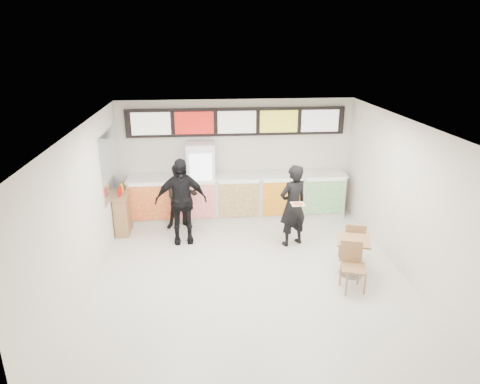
{
  "coord_description": "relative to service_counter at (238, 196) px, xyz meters",
  "views": [
    {
      "loc": [
        -0.91,
        -7.23,
        4.42
      ],
      "look_at": [
        -0.12,
        1.2,
        1.37
      ],
      "focal_mm": 32.0,
      "sensor_mm": 36.0,
      "label": 1
    }
  ],
  "objects": [
    {
      "name": "wall_left",
      "position": [
        -3.0,
        -3.09,
        0.93
      ],
      "size": [
        0.0,
        7.0,
        7.0
      ],
      "primitive_type": "plane",
      "rotation": [
        1.57,
        0.0,
        1.57
      ],
      "color": "silver",
      "rests_on": "floor"
    },
    {
      "name": "wall_back",
      "position": [
        -0.0,
        0.41,
        0.93
      ],
      "size": [
        6.0,
        0.0,
        6.0
      ],
      "primitive_type": "plane",
      "rotation": [
        1.57,
        0.0,
        0.0
      ],
      "color": "silver",
      "rests_on": "floor"
    },
    {
      "name": "mirror_panel",
      "position": [
        -2.99,
        -0.64,
        1.18
      ],
      "size": [
        0.01,
        2.0,
        1.5
      ],
      "primitive_type": "cube",
      "color": "#B2B7BF",
      "rests_on": "wall_left"
    },
    {
      "name": "wall_right",
      "position": [
        3.0,
        -3.09,
        0.93
      ],
      "size": [
        0.0,
        7.0,
        7.0
      ],
      "primitive_type": "plane",
      "rotation": [
        1.57,
        0.0,
        -1.57
      ],
      "color": "silver",
      "rests_on": "floor"
    },
    {
      "name": "customer_mid",
      "position": [
        -1.4,
        -1.31,
        0.42
      ],
      "size": [
        1.19,
        0.56,
        1.98
      ],
      "primitive_type": "imported",
      "rotation": [
        0.0,
        0.0,
        0.07
      ],
      "color": "black",
      "rests_on": "floor"
    },
    {
      "name": "customer_main",
      "position": [
        1.07,
        -1.68,
        0.37
      ],
      "size": [
        0.81,
        0.68,
        1.88
      ],
      "primitive_type": "imported",
      "rotation": [
        0.0,
        0.0,
        3.55
      ],
      "color": "black",
      "rests_on": "floor"
    },
    {
      "name": "drinks_fridge",
      "position": [
        -0.93,
        0.02,
        0.43
      ],
      "size": [
        0.7,
        0.67,
        2.0
      ],
      "color": "white",
      "rests_on": "floor"
    },
    {
      "name": "cafe_table",
      "position": [
        1.97,
        -3.11,
        -0.04
      ],
      "size": [
        0.86,
        1.61,
        0.91
      ],
      "rotation": [
        0.0,
        0.0,
        -0.3
      ],
      "color": "#9D7B48",
      "rests_on": "floor"
    },
    {
      "name": "condiment_ledge",
      "position": [
        -2.82,
        -0.64,
        -0.08
      ],
      "size": [
        0.35,
        0.87,
        1.16
      ],
      "color": "#9D7B48",
      "rests_on": "floor"
    },
    {
      "name": "menu_board",
      "position": [
        0.0,
        0.32,
        1.88
      ],
      "size": [
        5.5,
        0.14,
        0.7
      ],
      "color": "black",
      "rests_on": "wall_back"
    },
    {
      "name": "floor",
      "position": [
        -0.0,
        -3.09,
        -0.57
      ],
      "size": [
        7.0,
        7.0,
        0.0
      ],
      "primitive_type": "plane",
      "color": "beige",
      "rests_on": "ground"
    },
    {
      "name": "service_counter",
      "position": [
        0.0,
        0.0,
        0.0
      ],
      "size": [
        5.56,
        0.77,
        1.14
      ],
      "color": "silver",
      "rests_on": "floor"
    },
    {
      "name": "ceiling",
      "position": [
        -0.0,
        -3.09,
        2.43
      ],
      "size": [
        7.0,
        7.0,
        0.0
      ],
      "primitive_type": "plane",
      "rotation": [
        3.14,
        0.0,
        0.0
      ],
      "color": "white",
      "rests_on": "wall_back"
    },
    {
      "name": "pizza_slice",
      "position": [
        1.07,
        -2.13,
        0.58
      ],
      "size": [
        0.36,
        0.36,
        0.02
      ],
      "color": "beige",
      "rests_on": "customer_main"
    },
    {
      "name": "customer_left",
      "position": [
        -1.43,
        -0.54,
        0.24
      ],
      "size": [
        0.87,
        0.73,
        1.63
      ],
      "primitive_type": "imported",
      "rotation": [
        0.0,
        0.0,
        0.15
      ],
      "color": "black",
      "rests_on": "floor"
    }
  ]
}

